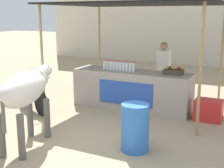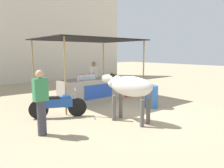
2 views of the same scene
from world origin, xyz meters
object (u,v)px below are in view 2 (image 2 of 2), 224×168
at_px(fruit_crate, 111,76).
at_px(motorcycle_parked, 59,104).
at_px(vendor_behind_counter, 94,79).
at_px(cow, 129,88).
at_px(passerby_on_street, 41,102).
at_px(cooler_box, 127,91).
at_px(stall_counter, 93,90).
at_px(water_barrel, 151,97).

bearing_deg(fruit_crate, motorcycle_parked, -157.96).
xyz_separation_m(vendor_behind_counter, cow, (-1.35, -3.74, 0.18)).
bearing_deg(passerby_on_street, cooler_box, 23.87).
relative_size(cooler_box, motorcycle_parked, 0.36).
height_order(stall_counter, cooler_box, stall_counter).
xyz_separation_m(vendor_behind_counter, motorcycle_parked, (-2.78, -2.01, -0.42)).
distance_m(stall_counter, fruit_crate, 1.18).
height_order(stall_counter, motorcycle_parked, stall_counter).
xyz_separation_m(stall_counter, fruit_crate, (1.04, 0.06, 0.55)).
height_order(fruit_crate, vendor_behind_counter, vendor_behind_counter).
distance_m(motorcycle_parked, passerby_on_street, 1.57).
height_order(vendor_behind_counter, motorcycle_parked, vendor_behind_counter).
relative_size(fruit_crate, cow, 0.24).
height_order(stall_counter, cow, cow).
height_order(water_barrel, motorcycle_parked, motorcycle_parked).
bearing_deg(vendor_behind_counter, passerby_on_street, -140.52).
relative_size(fruit_crate, vendor_behind_counter, 0.27).
bearing_deg(fruit_crate, passerby_on_street, -150.25).
distance_m(cow, passerby_on_street, 2.53).
relative_size(vendor_behind_counter, cooler_box, 2.75).
height_order(fruit_crate, motorcycle_parked, fruit_crate).
bearing_deg(water_barrel, cooler_box, 68.48).
bearing_deg(stall_counter, motorcycle_parked, -150.37).
relative_size(water_barrel, motorcycle_parked, 0.51).
bearing_deg(passerby_on_street, vendor_behind_counter, 39.48).
bearing_deg(cow, passerby_on_street, 166.02).
distance_m(vendor_behind_counter, cow, 3.98).
xyz_separation_m(stall_counter, passerby_on_street, (-3.22, -2.38, 0.37)).
height_order(cow, passerby_on_street, passerby_on_street).
distance_m(stall_counter, vendor_behind_counter, 1.02).
bearing_deg(cooler_box, stall_counter, 177.11).
height_order(stall_counter, passerby_on_street, passerby_on_street).
xyz_separation_m(cooler_box, water_barrel, (-0.87, -2.22, 0.18)).
xyz_separation_m(fruit_crate, cooler_box, (0.89, -0.16, -0.79)).
distance_m(fruit_crate, water_barrel, 2.45).
relative_size(cow, passerby_on_street, 1.12).
distance_m(fruit_crate, cooler_box, 1.20).
relative_size(stall_counter, cooler_box, 5.00).
bearing_deg(motorcycle_parked, water_barrel, -18.04).
distance_m(vendor_behind_counter, passerby_on_street, 4.92).
bearing_deg(cow, water_barrel, 20.13).
bearing_deg(motorcycle_parked, fruit_crate, 22.04).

